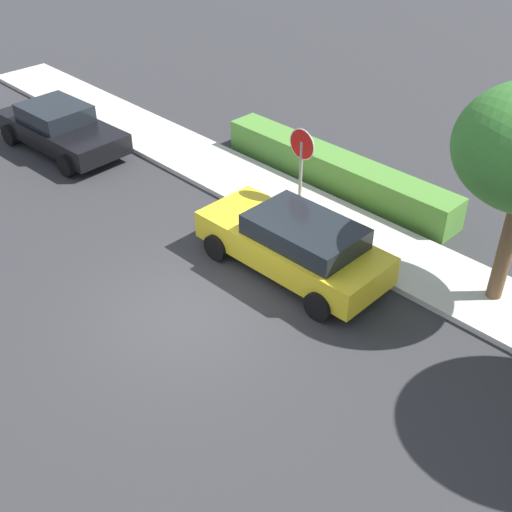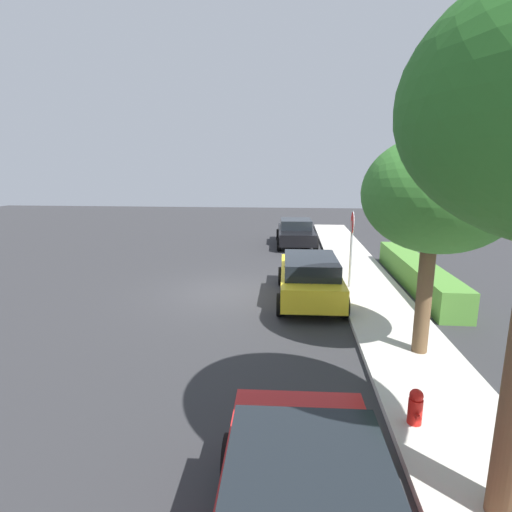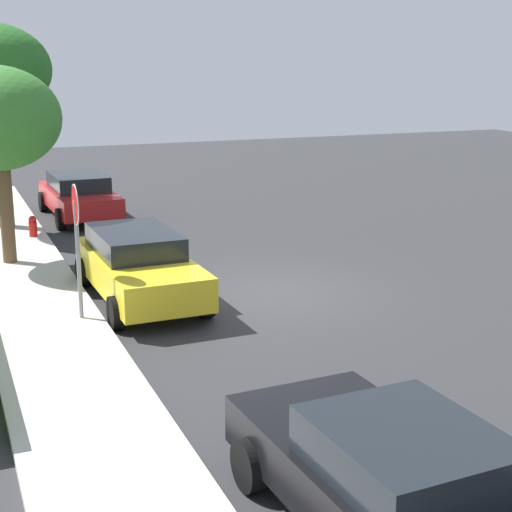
# 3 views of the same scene
# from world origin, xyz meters

# --- Properties ---
(ground_plane) EXTENTS (60.00, 60.00, 0.00)m
(ground_plane) POSITION_xyz_m (0.00, 0.00, 0.00)
(ground_plane) COLOR #2D2D30
(sidewalk_curb) EXTENTS (32.00, 2.10, 0.14)m
(sidewalk_curb) POSITION_xyz_m (0.00, 4.71, 0.07)
(sidewalk_curb) COLOR beige
(sidewalk_curb) RESTS_ON ground_plane
(stop_sign) EXTENTS (0.75, 0.08, 2.68)m
(stop_sign) POSITION_xyz_m (-0.59, 4.04, 1.83)
(stop_sign) COLOR gray
(stop_sign) RESTS_ON ground_plane
(parked_car_yellow) EXTENTS (4.52, 2.05, 1.43)m
(parked_car_yellow) POSITION_xyz_m (0.53, 2.65, 0.75)
(parked_car_yellow) COLOR yellow
(parked_car_yellow) RESTS_ON ground_plane
(parked_car_black) EXTENTS (4.58, 2.22, 1.38)m
(parked_car_black) POSITION_xyz_m (-8.72, 2.29, 0.70)
(parked_car_black) COLOR black
(parked_car_black) RESTS_ON ground_plane
(street_tree_mid_block) EXTENTS (3.04, 3.04, 4.74)m
(street_tree_mid_block) POSITION_xyz_m (4.24, 4.98, 3.51)
(street_tree_mid_block) COLOR brown
(street_tree_mid_block) RESTS_ON ground_plane
(fire_hydrant) EXTENTS (0.30, 0.22, 0.72)m
(fire_hydrant) POSITION_xyz_m (6.84, 4.03, 0.36)
(fire_hydrant) COLOR red
(fire_hydrant) RESTS_ON ground_plane
(front_yard_hedge) EXTENTS (7.46, 0.94, 0.89)m
(front_yard_hedge) POSITION_xyz_m (-1.40, 6.45, 0.45)
(front_yard_hedge) COLOR #4C8433
(front_yard_hedge) RESTS_ON ground_plane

